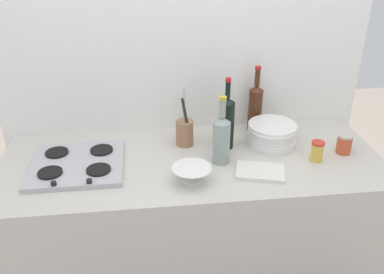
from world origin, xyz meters
name	(u,v)px	position (x,y,z in m)	size (l,w,h in m)	color
counter_block	(192,234)	(0.00, 0.00, 0.45)	(1.80, 0.70, 0.90)	beige
backsplash_panel	(183,64)	(0.00, 0.38, 1.25)	(1.90, 0.06, 2.50)	white
stovetop_hob	(77,164)	(-0.53, 0.00, 0.91)	(0.42, 0.39, 0.04)	#B2B2B7
plate_stack	(272,135)	(0.41, 0.10, 0.96)	(0.24, 0.25, 0.11)	white
wine_bottle_leftmost	(221,138)	(0.13, -0.04, 1.03)	(0.08, 0.08, 0.33)	gray
wine_bottle_mid_left	(227,121)	(0.18, 0.10, 1.04)	(0.07, 0.07, 0.36)	black
wine_bottle_mid_right	(255,106)	(0.37, 0.28, 1.04)	(0.07, 0.07, 0.35)	#472314
mixing_bowl	(192,174)	(-0.02, -0.19, 0.94)	(0.17, 0.17, 0.07)	white
utensil_crock	(185,131)	(-0.02, 0.15, 0.97)	(0.09, 0.09, 0.30)	#996B4C
condiment_jar_front	(317,151)	(0.58, -0.08, 0.95)	(0.06, 0.06, 0.10)	gold
condiment_jar_rear	(344,143)	(0.74, -0.02, 0.95)	(0.08, 0.08, 0.10)	#C64C2D
cutting_board	(260,172)	(0.29, -0.16, 0.91)	(0.21, 0.15, 0.02)	silver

